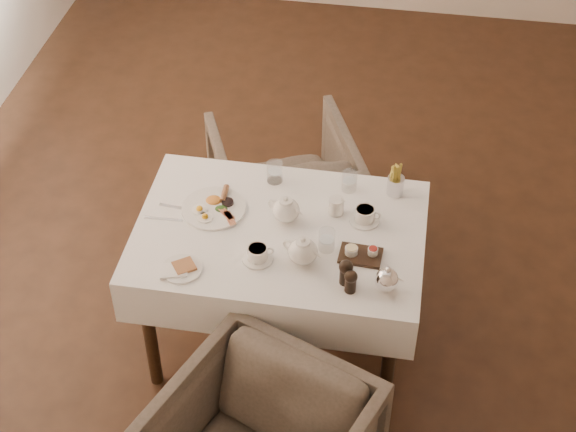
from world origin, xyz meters
The scene contains 19 objects.
table centered at (-0.06, -0.89, 0.64)m, with size 1.28×0.88×0.75m.
armchair_far centered at (-0.18, -0.12, 0.33)m, with size 0.71×0.74×0.67m, color #473E34.
breakfast_plate centered at (-0.38, -0.80, 0.77)m, with size 0.29×0.29×0.04m.
side_plate centered at (-0.43, -1.21, 0.76)m, with size 0.18×0.17×0.02m.
teapot_centre centered at (-0.05, -0.82, 0.82)m, with size 0.17×0.13×0.13m, color white, non-canonical shape.
teapot_front centered at (0.07, -1.07, 0.82)m, with size 0.17×0.13×0.14m, color white, non-canonical shape.
creamer centered at (0.17, -0.74, 0.80)m, with size 0.07×0.07×0.08m, color white.
teacup_near centered at (-0.12, -1.09, 0.79)m, with size 0.13×0.13×0.07m.
teacup_far centered at (0.30, -0.77, 0.79)m, with size 0.14×0.14×0.07m.
glass_left centered at (-0.14, -0.56, 0.81)m, with size 0.07×0.07×0.10m, color silver.
glass_mid centered at (0.16, -0.97, 0.81)m, with size 0.07×0.07×0.10m, color silver.
glass_right centered at (0.21, -0.57, 0.80)m, with size 0.07×0.07×0.10m, color silver.
condiment_board centered at (0.31, -1.00, 0.77)m, with size 0.19×0.13×0.05m.
pepper_mill_left centered at (0.26, -1.16, 0.82)m, with size 0.06×0.06×0.12m, color black, non-canonical shape.
pepper_mill_right centered at (0.29, -1.20, 0.81)m, with size 0.05×0.05×0.11m, color black, non-canonical shape.
silver_pot centered at (0.43, -1.17, 0.82)m, with size 0.12×0.10×0.13m, color white, non-canonical shape.
fries_cup centered at (0.42, -0.56, 0.83)m, with size 0.08×0.08×0.16m.
cutlery_fork centered at (-0.54, -0.83, 0.76)m, with size 0.01×0.19×0.00m, color silver.
cutlery_knife centered at (-0.59, -0.91, 0.76)m, with size 0.01×0.17×0.00m, color silver.
Camera 1 is at (0.44, -3.68, 3.43)m, focal length 55.00 mm.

